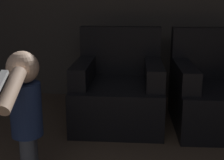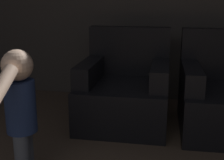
# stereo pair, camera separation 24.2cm
# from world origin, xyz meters

# --- Properties ---
(armchair_left) EXTENTS (0.87, 0.94, 0.91)m
(armchair_left) POSITION_xyz_m (-0.08, 3.69, 0.31)
(armchair_left) COLOR black
(armchair_left) RESTS_ON ground_plane
(person_toddler) EXTENTS (0.20, 0.61, 0.90)m
(person_toddler) POSITION_xyz_m (-0.55, 2.49, 0.53)
(person_toddler) COLOR #474C56
(person_toddler) RESTS_ON ground_plane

